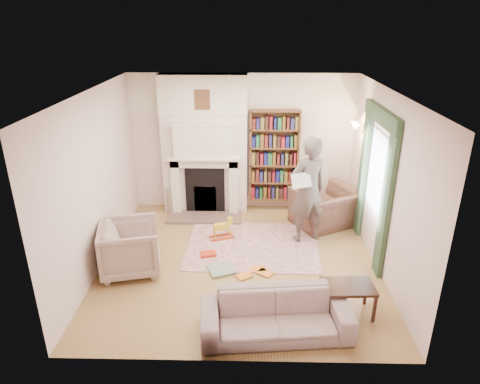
{
  "coord_description": "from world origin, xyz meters",
  "views": [
    {
      "loc": [
        0.14,
        -6.19,
        3.81
      ],
      "look_at": [
        0.0,
        0.25,
        1.15
      ],
      "focal_mm": 32.0,
      "sensor_mm": 36.0,
      "label": 1
    }
  ],
  "objects_px": {
    "paraffin_heater": "(173,200)",
    "rocking_horse": "(222,229)",
    "armchair_left": "(130,248)",
    "coffee_table": "(347,299)",
    "armchair_reading": "(325,208)",
    "bookcase": "(274,156)",
    "sofa": "(276,315)",
    "man_reading": "(308,190)"
  },
  "relations": [
    {
      "from": "sofa",
      "to": "bookcase",
      "type": "bearing_deg",
      "value": 82.16
    },
    {
      "from": "man_reading",
      "to": "rocking_horse",
      "type": "relative_size",
      "value": 4.24
    },
    {
      "from": "bookcase",
      "to": "armchair_reading",
      "type": "xyz_separation_m",
      "value": [
        0.98,
        -0.74,
        -0.8
      ]
    },
    {
      "from": "sofa",
      "to": "armchair_reading",
      "type": "bearing_deg",
      "value": 64.44
    },
    {
      "from": "coffee_table",
      "to": "paraffin_heater",
      "type": "bearing_deg",
      "value": 129.47
    },
    {
      "from": "bookcase",
      "to": "armchair_left",
      "type": "height_order",
      "value": "bookcase"
    },
    {
      "from": "bookcase",
      "to": "rocking_horse",
      "type": "height_order",
      "value": "bookcase"
    },
    {
      "from": "coffee_table",
      "to": "armchair_reading",
      "type": "bearing_deg",
      "value": 84.33
    },
    {
      "from": "paraffin_heater",
      "to": "rocking_horse",
      "type": "relative_size",
      "value": 1.2
    },
    {
      "from": "bookcase",
      "to": "armchair_left",
      "type": "relative_size",
      "value": 2.03
    },
    {
      "from": "rocking_horse",
      "to": "paraffin_heater",
      "type": "bearing_deg",
      "value": 114.2
    },
    {
      "from": "armchair_left",
      "to": "coffee_table",
      "type": "height_order",
      "value": "armchair_left"
    },
    {
      "from": "coffee_table",
      "to": "rocking_horse",
      "type": "height_order",
      "value": "coffee_table"
    },
    {
      "from": "paraffin_heater",
      "to": "coffee_table",
      "type": "bearing_deg",
      "value": -47.73
    },
    {
      "from": "paraffin_heater",
      "to": "sofa",
      "type": "bearing_deg",
      "value": -62.03
    },
    {
      "from": "rocking_horse",
      "to": "coffee_table",
      "type": "bearing_deg",
      "value": -68.5
    },
    {
      "from": "bookcase",
      "to": "sofa",
      "type": "height_order",
      "value": "bookcase"
    },
    {
      "from": "coffee_table",
      "to": "paraffin_heater",
      "type": "distance_m",
      "value": 4.36
    },
    {
      "from": "armchair_reading",
      "to": "coffee_table",
      "type": "height_order",
      "value": "armchair_reading"
    },
    {
      "from": "armchair_reading",
      "to": "man_reading",
      "type": "bearing_deg",
      "value": 25.42
    },
    {
      "from": "armchair_left",
      "to": "sofa",
      "type": "height_order",
      "value": "armchair_left"
    },
    {
      "from": "paraffin_heater",
      "to": "bookcase",
      "type": "bearing_deg",
      "value": 6.03
    },
    {
      "from": "bookcase",
      "to": "armchair_reading",
      "type": "bearing_deg",
      "value": -37.08
    },
    {
      "from": "armchair_reading",
      "to": "paraffin_heater",
      "type": "distance_m",
      "value": 3.11
    },
    {
      "from": "coffee_table",
      "to": "paraffin_heater",
      "type": "height_order",
      "value": "paraffin_heater"
    },
    {
      "from": "coffee_table",
      "to": "paraffin_heater",
      "type": "relative_size",
      "value": 1.27
    },
    {
      "from": "sofa",
      "to": "paraffin_heater",
      "type": "distance_m",
      "value": 4.13
    },
    {
      "from": "man_reading",
      "to": "armchair_reading",
      "type": "bearing_deg",
      "value": -149.86
    },
    {
      "from": "bookcase",
      "to": "armchair_reading",
      "type": "distance_m",
      "value": 1.47
    },
    {
      "from": "bookcase",
      "to": "man_reading",
      "type": "xyz_separation_m",
      "value": [
        0.53,
        -1.34,
        -0.2
      ]
    },
    {
      "from": "armchair_left",
      "to": "paraffin_heater",
      "type": "bearing_deg",
      "value": -20.87
    },
    {
      "from": "armchair_reading",
      "to": "armchair_left",
      "type": "distance_m",
      "value": 3.76
    },
    {
      "from": "man_reading",
      "to": "coffee_table",
      "type": "height_order",
      "value": "man_reading"
    },
    {
      "from": "armchair_left",
      "to": "man_reading",
      "type": "relative_size",
      "value": 0.47
    },
    {
      "from": "armchair_left",
      "to": "man_reading",
      "type": "height_order",
      "value": "man_reading"
    },
    {
      "from": "armchair_left",
      "to": "man_reading",
      "type": "bearing_deg",
      "value": -82.64
    },
    {
      "from": "rocking_horse",
      "to": "armchair_reading",
      "type": "bearing_deg",
      "value": -2.83
    },
    {
      "from": "coffee_table",
      "to": "paraffin_heater",
      "type": "xyz_separation_m",
      "value": [
        -2.93,
        3.22,
        0.05
      ]
    },
    {
      "from": "bookcase",
      "to": "man_reading",
      "type": "distance_m",
      "value": 1.46
    },
    {
      "from": "bookcase",
      "to": "paraffin_heater",
      "type": "relative_size",
      "value": 3.36
    },
    {
      "from": "sofa",
      "to": "coffee_table",
      "type": "relative_size",
      "value": 2.73
    },
    {
      "from": "armchair_left",
      "to": "rocking_horse",
      "type": "xyz_separation_m",
      "value": [
        1.38,
        1.1,
        -0.21
      ]
    }
  ]
}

